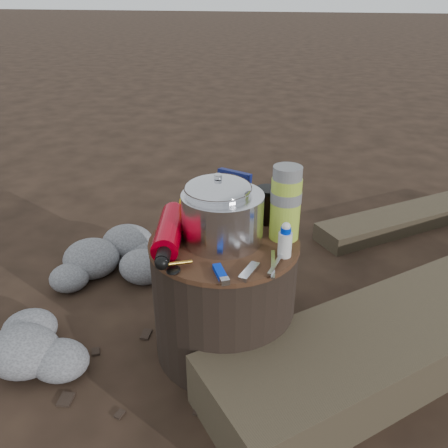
% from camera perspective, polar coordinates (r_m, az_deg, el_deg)
% --- Properties ---
extents(ground, '(60.00, 60.00, 0.00)m').
position_cam_1_polar(ground, '(1.63, 0.00, -15.15)').
color(ground, black).
rests_on(ground, ground).
extents(stump, '(0.46, 0.46, 0.42)m').
position_cam_1_polar(stump, '(1.50, 0.00, -9.17)').
color(stump, black).
rests_on(stump, ground).
extents(rock_ring, '(0.39, 0.86, 0.17)m').
position_cam_1_polar(rock_ring, '(1.85, -15.89, -7.29)').
color(rock_ring, slate).
rests_on(rock_ring, ground).
extents(log_small, '(0.93, 0.83, 0.09)m').
position_cam_1_polar(log_small, '(2.56, 21.99, 0.68)').
color(log_small, '#3D3325').
rests_on(log_small, ground).
extents(foil_windscreen, '(0.25, 0.25, 0.15)m').
position_cam_1_polar(foil_windscreen, '(1.36, -0.17, 0.83)').
color(foil_windscreen, silver).
rests_on(foil_windscreen, stump).
extents(camping_pot, '(0.20, 0.20, 0.20)m').
position_cam_1_polar(camping_pot, '(1.36, -0.73, 1.95)').
color(camping_pot, silver).
rests_on(camping_pot, stump).
extents(fuel_bottle, '(0.15, 0.33, 0.08)m').
position_cam_1_polar(fuel_bottle, '(1.37, -6.89, -0.94)').
color(fuel_bottle, '#A50012').
rests_on(fuel_bottle, stump).
extents(thermos, '(0.09, 0.09, 0.23)m').
position_cam_1_polar(thermos, '(1.37, 7.75, 2.56)').
color(thermos, '#9DBB34').
rests_on(thermos, stump).
extents(travel_mug, '(0.08, 0.08, 0.12)m').
position_cam_1_polar(travel_mug, '(1.49, 5.48, 2.36)').
color(travel_mug, black).
rests_on(travel_mug, stump).
extents(stuff_sack, '(0.14, 0.11, 0.09)m').
position_cam_1_polar(stuff_sack, '(1.52, -3.13, 2.66)').
color(stuff_sack, yellow).
rests_on(stuff_sack, stump).
extents(food_pouch, '(0.12, 0.06, 0.15)m').
position_cam_1_polar(food_pouch, '(1.53, 1.14, 3.90)').
color(food_pouch, '#0D1553').
rests_on(food_pouch, stump).
extents(lighter, '(0.07, 0.09, 0.02)m').
position_cam_1_polar(lighter, '(1.22, -0.52, -6.06)').
color(lighter, '#0027C1').
rests_on(lighter, stump).
extents(multitool, '(0.04, 0.09, 0.01)m').
position_cam_1_polar(multitool, '(1.23, 3.18, -6.00)').
color(multitool, silver).
rests_on(multitool, stump).
extents(pot_grabber, '(0.04, 0.14, 0.01)m').
position_cam_1_polar(pot_grabber, '(1.27, 6.18, -4.91)').
color(pot_grabber, silver).
rests_on(pot_grabber, stump).
extents(spork, '(0.11, 0.14, 0.01)m').
position_cam_1_polar(spork, '(1.30, -7.15, -4.23)').
color(spork, black).
rests_on(spork, stump).
extents(squeeze_bottle, '(0.04, 0.04, 0.09)m').
position_cam_1_polar(squeeze_bottle, '(1.30, 7.69, -2.19)').
color(squeeze_bottle, silver).
rests_on(squeeze_bottle, stump).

